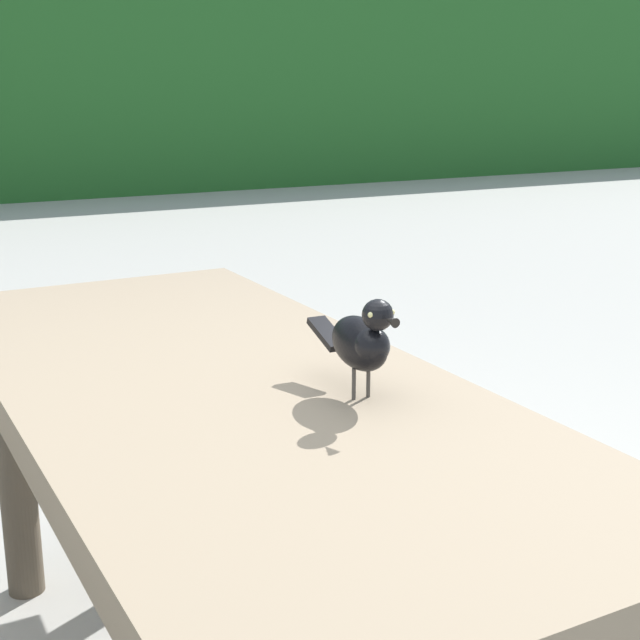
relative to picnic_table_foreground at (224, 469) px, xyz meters
name	(u,v)px	position (x,y,z in m)	size (l,w,h in m)	color
picnic_table_foreground	(224,469)	(0.00, 0.00, 0.00)	(1.74, 1.83, 0.74)	#84725B
bird_grackle	(362,341)	(0.17, -0.22, 0.29)	(0.07, 0.29, 0.18)	black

